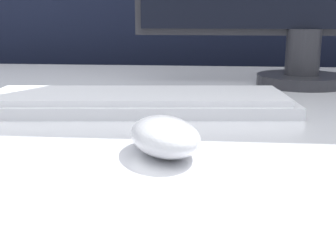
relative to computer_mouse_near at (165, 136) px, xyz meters
The scene contains 3 objects.
partition_panel 0.89m from the computer_mouse_near, 92.08° to the left, with size 5.00×0.03×1.26m.
computer_mouse_near is the anchor object (origin of this frame).
keyboard 0.21m from the computer_mouse_near, 106.52° to the left, with size 0.44×0.19×0.02m.
Camera 1 is at (0.08, -0.64, 0.83)m, focal length 50.00 mm.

